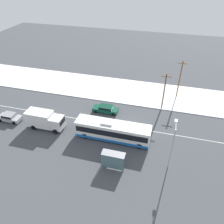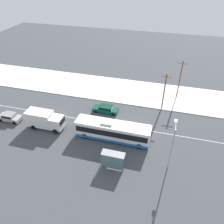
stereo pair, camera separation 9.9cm
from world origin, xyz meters
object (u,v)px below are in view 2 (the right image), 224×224
(box_truck, at_px, (44,119))
(pedestrian_at_stop, at_px, (109,153))
(parked_car_near_truck, at_px, (10,117))
(bus_shelter, at_px, (113,159))
(city_bus, at_px, (113,131))
(streetlamp, at_px, (173,142))
(utility_pole_snowlot, at_px, (180,79))
(sedan_car, at_px, (106,109))
(utility_pole_roadside, at_px, (164,91))

(box_truck, bearing_deg, pedestrian_at_stop, -18.07)
(parked_car_near_truck, distance_m, bus_shelter, 21.07)
(city_bus, height_order, streetlamp, streetlamp)
(city_bus, height_order, utility_pole_snowlot, utility_pole_snowlot)
(streetlamp, bearing_deg, box_truck, 171.90)
(pedestrian_at_stop, bearing_deg, bus_shelter, -56.99)
(city_bus, distance_m, sedan_car, 7.55)
(sedan_car, relative_size, bus_shelter, 1.47)
(sedan_car, xyz_separation_m, utility_pole_snowlot, (12.64, 9.04, 3.36))
(box_truck, bearing_deg, utility_pole_snowlot, 37.26)
(utility_pole_snowlot, bearing_deg, box_truck, -142.74)
(bus_shelter, bearing_deg, streetlamp, 18.88)
(bus_shelter, distance_m, utility_pole_snowlot, 23.06)
(box_truck, height_order, parked_car_near_truck, box_truck)
(city_bus, relative_size, parked_car_near_truck, 2.89)
(streetlamp, distance_m, utility_pole_snowlot, 19.03)
(city_bus, bearing_deg, utility_pole_roadside, 57.20)
(city_bus, bearing_deg, box_truck, -178.75)
(parked_car_near_truck, bearing_deg, utility_pole_snowlot, 29.50)
(bus_shelter, xyz_separation_m, streetlamp, (7.32, 2.50, 2.62))
(bus_shelter, relative_size, streetlamp, 0.47)
(parked_car_near_truck, bearing_deg, utility_pole_roadside, 22.75)
(box_truck, xyz_separation_m, pedestrian_at_stop, (12.33, -4.02, -0.58))
(city_bus, relative_size, sedan_car, 2.50)
(sedan_car, bearing_deg, utility_pole_roadside, -159.17)
(parked_car_near_truck, relative_size, pedestrian_at_stop, 2.25)
(sedan_car, relative_size, streetlamp, 0.69)
(streetlamp, bearing_deg, sedan_car, 140.34)
(bus_shelter, height_order, streetlamp, streetlamp)
(utility_pole_snowlot, bearing_deg, pedestrian_at_stop, -113.71)
(box_truck, xyz_separation_m, sedan_car, (8.53, 7.05, -0.95))
(sedan_car, height_order, parked_car_near_truck, parked_car_near_truck)
(parked_car_near_truck, distance_m, utility_pole_snowlot, 32.59)
(bus_shelter, bearing_deg, box_truck, 157.70)
(city_bus, height_order, box_truck, city_bus)
(pedestrian_at_stop, height_order, bus_shelter, bus_shelter)
(sedan_car, distance_m, utility_pole_roadside, 11.15)
(pedestrian_at_stop, xyz_separation_m, bus_shelter, (0.91, -1.41, 0.57))
(streetlamp, relative_size, utility_pole_snowlot, 0.86)
(streetlamp, relative_size, utility_pole_roadside, 0.93)
(parked_car_near_truck, height_order, utility_pole_snowlot, utility_pole_snowlot)
(sedan_car, bearing_deg, city_bus, 115.09)
(city_bus, distance_m, bus_shelter, 5.89)
(city_bus, height_order, bus_shelter, city_bus)
(bus_shelter, bearing_deg, sedan_car, 110.70)
(bus_shelter, height_order, utility_pole_snowlot, utility_pole_snowlot)
(box_truck, height_order, utility_pole_snowlot, utility_pole_snowlot)
(pedestrian_at_stop, relative_size, utility_pole_roadside, 0.25)
(sedan_car, distance_m, bus_shelter, 13.38)
(box_truck, distance_m, utility_pole_snowlot, 26.70)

